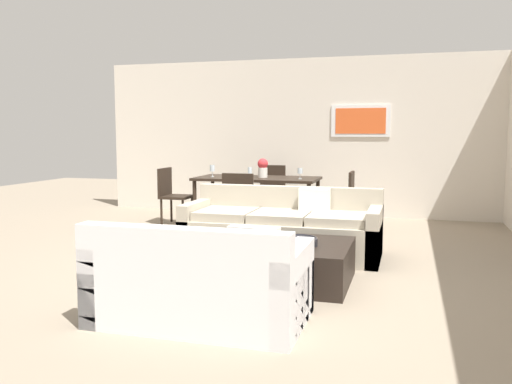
% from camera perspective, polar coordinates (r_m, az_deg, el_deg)
% --- Properties ---
extents(ground_plane, '(18.00, 18.00, 0.00)m').
position_cam_1_polar(ground_plane, '(6.07, 0.86, -7.30)').
color(ground_plane, gray).
extents(back_wall_unit, '(8.40, 0.09, 2.70)m').
position_cam_1_polar(back_wall_unit, '(9.30, 8.44, 5.79)').
color(back_wall_unit, silver).
rests_on(back_wall_unit, ground).
extents(sofa_beige, '(2.26, 0.90, 0.78)m').
position_cam_1_polar(sofa_beige, '(6.29, 2.85, -4.10)').
color(sofa_beige, '#B2A893').
rests_on(sofa_beige, ground).
extents(loveseat_white, '(1.57, 0.90, 0.78)m').
position_cam_1_polar(loveseat_white, '(4.13, -5.87, -9.68)').
color(loveseat_white, white).
rests_on(loveseat_white, ground).
extents(coffee_table, '(1.05, 1.04, 0.38)m').
position_cam_1_polar(coffee_table, '(5.17, 4.12, -7.55)').
color(coffee_table, black).
rests_on(coffee_table, ground).
extents(decorative_bowl, '(0.39, 0.39, 0.07)m').
position_cam_1_polar(decorative_bowl, '(5.06, 4.39, -5.21)').
color(decorative_bowl, black).
rests_on(decorative_bowl, coffee_table).
extents(apple_on_coffee_table, '(0.08, 0.08, 0.08)m').
position_cam_1_polar(apple_on_coffee_table, '(5.28, 2.01, -4.69)').
color(apple_on_coffee_table, red).
rests_on(apple_on_coffee_table, coffee_table).
extents(dining_table, '(1.87, 0.90, 0.75)m').
position_cam_1_polar(dining_table, '(8.21, 0.12, 1.09)').
color(dining_table, black).
rests_on(dining_table, ground).
extents(dining_chair_foot, '(0.44, 0.44, 0.88)m').
position_cam_1_polar(dining_chair_foot, '(7.42, -1.69, -0.84)').
color(dining_chair_foot, black).
rests_on(dining_chair_foot, ground).
extents(dining_chair_left_near, '(0.44, 0.44, 0.88)m').
position_cam_1_polar(dining_chair_left_near, '(8.51, -8.97, 0.01)').
color(dining_chair_left_near, black).
rests_on(dining_chair_left_near, ground).
extents(dining_chair_head, '(0.44, 0.44, 0.88)m').
position_cam_1_polar(dining_chair_head, '(9.05, 1.61, 0.46)').
color(dining_chair_head, black).
rests_on(dining_chair_head, ground).
extents(dining_chair_right_near, '(0.44, 0.44, 0.88)m').
position_cam_1_polar(dining_chair_right_near, '(7.77, 9.26, -0.59)').
color(dining_chair_right_near, black).
rests_on(dining_chair_right_near, ground).
extents(wine_glass_right_near, '(0.07, 0.07, 0.16)m').
position_cam_1_polar(wine_glass_right_near, '(7.93, 4.71, 2.22)').
color(wine_glass_right_near, silver).
rests_on(wine_glass_right_near, dining_table).
extents(wine_glass_foot, '(0.06, 0.06, 0.18)m').
position_cam_1_polar(wine_glass_foot, '(7.82, -0.66, 2.26)').
color(wine_glass_foot, silver).
rests_on(wine_glass_foot, dining_table).
extents(wine_glass_left_near, '(0.07, 0.07, 0.19)m').
position_cam_1_polar(wine_glass_left_near, '(8.31, -4.67, 2.51)').
color(wine_glass_left_near, silver).
rests_on(wine_glass_left_near, dining_table).
extents(centerpiece_vase, '(0.16, 0.16, 0.29)m').
position_cam_1_polar(centerpiece_vase, '(8.16, 0.73, 2.63)').
color(centerpiece_vase, silver).
rests_on(centerpiece_vase, dining_table).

